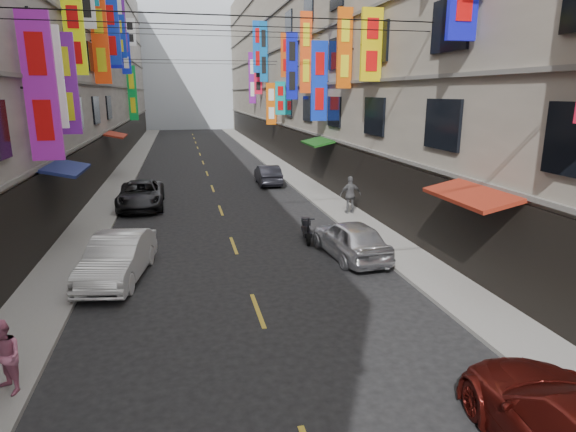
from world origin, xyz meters
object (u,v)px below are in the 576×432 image
scooter_far_right (307,230)px  car_right_far (268,175)px  car_right_mid (350,239)px  pedestrian_rfar (350,195)px  pedestrian_lfar (4,358)px  car_left_far (141,195)px  car_left_mid (118,258)px

scooter_far_right → car_right_far: size_ratio=0.46×
car_right_mid → pedestrian_rfar: bearing=-115.0°
car_right_mid → pedestrian_lfar: bearing=29.3°
scooter_far_right → car_left_far: 10.30m
scooter_far_right → pedestrian_lfar: pedestrian_lfar is taller
car_right_far → pedestrian_rfar: (2.46, -9.05, 0.39)m
car_left_far → car_right_far: bearing=32.7°
car_left_mid → car_left_far: bearing=99.8°
car_right_far → scooter_far_right: bearing=88.3°
pedestrian_lfar → pedestrian_rfar: pedestrian_rfar is taller
car_right_mid → pedestrian_rfar: size_ratio=2.28×
car_right_mid → pedestrian_lfar: 11.43m
car_left_mid → pedestrian_lfar: 6.25m
car_left_far → car_right_far: car_left_far is taller
car_right_far → pedestrian_lfar: pedestrian_lfar is taller
car_left_mid → car_right_far: car_left_mid is taller
car_left_mid → pedestrian_lfar: size_ratio=2.91×
car_left_mid → car_right_far: (7.67, 15.39, -0.09)m
car_left_far → pedestrian_rfar: (10.12, -4.00, 0.35)m
car_left_mid → pedestrian_rfar: (10.12, 6.34, 0.31)m
car_right_mid → pedestrian_rfar: pedestrian_rfar is taller
car_right_mid → pedestrian_rfar: (2.12, 5.93, 0.33)m
car_left_far → car_left_mid: bearing=-90.7°
car_right_far → pedestrian_rfar: pedestrian_rfar is taller
car_left_mid → pedestrian_rfar: size_ratio=2.42×
scooter_far_right → car_right_far: bearing=-84.9°
pedestrian_lfar → car_left_far: bearing=132.3°
pedestrian_lfar → car_left_mid: bearing=124.2°
pedestrian_lfar → car_right_far: bearing=114.3°
car_left_far → car_right_far: 9.18m
scooter_far_right → car_right_far: (0.69, 12.62, 0.20)m
pedestrian_lfar → pedestrian_rfar: 16.95m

